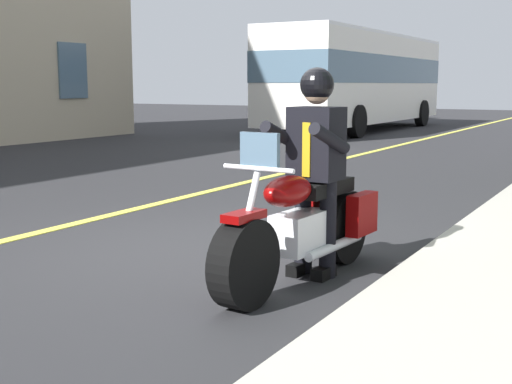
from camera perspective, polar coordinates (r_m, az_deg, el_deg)
name	(u,v)px	position (r m, az deg, el deg)	size (l,w,h in m)	color
ground_plane	(202,251)	(6.66, -4.54, -4.94)	(80.00, 80.00, 0.00)	#28282B
lane_center_stripe	(54,229)	(7.94, -16.57, -2.98)	(60.00, 0.16, 0.01)	#E5DB4C
motorcycle_main	(303,227)	(5.57, 4.00, -2.93)	(2.22, 0.68, 1.26)	black
rider_main	(315,154)	(5.64, 4.99, 3.22)	(0.65, 0.58, 1.74)	black
bus_far	(359,77)	(24.21, 8.67, 9.55)	(11.05, 2.70, 3.30)	white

